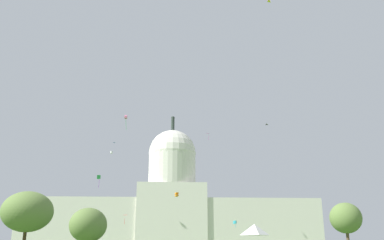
# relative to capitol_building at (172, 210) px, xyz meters

# --- Properties ---
(capitol_building) EXTENTS (144.89, 24.20, 67.20)m
(capitol_building) POSITION_rel_capitol_building_xyz_m (0.00, 0.00, 0.00)
(capitol_building) COLOR silver
(capitol_building) RESTS_ON ground_plane
(event_tent) EXTENTS (4.73, 5.47, 6.14)m
(event_tent) POSITION_rel_capitol_building_xyz_m (16.42, -120.25, -15.71)
(event_tent) COLOR white
(event_tent) RESTS_ON ground_plane
(tree_west_far) EXTENTS (14.49, 14.72, 12.11)m
(tree_west_far) POSITION_rel_capitol_building_xyz_m (-24.43, -88.27, -11.52)
(tree_west_far) COLOR #42301E
(tree_west_far) RESTS_ON ground_plane
(tree_east_near) EXTENTS (10.06, 9.79, 13.70)m
(tree_east_near) POSITION_rel_capitol_building_xyz_m (49.00, -91.27, -9.51)
(tree_east_near) COLOR brown
(tree_east_near) RESTS_ON ground_plane
(tree_west_mid) EXTENTS (14.33, 14.54, 12.36)m
(tree_west_mid) POSITION_rel_capitol_building_xyz_m (-30.47, -123.16, -10.55)
(tree_west_mid) COLOR #42301E
(tree_west_mid) RESTS_ON ground_plane
(kite_magenta_high) EXTENTS (1.81, 1.36, 2.83)m
(kite_magenta_high) POSITION_rel_capitol_building_xyz_m (16.07, -28.24, 31.56)
(kite_magenta_high) COLOR #D1339E
(kite_blue_high) EXTENTS (1.20, 1.61, 0.17)m
(kite_blue_high) POSITION_rel_capitol_building_xyz_m (-23.71, -44.33, 22.82)
(kite_blue_high) COLOR blue
(kite_black_high) EXTENTS (1.00, 1.46, 0.35)m
(kite_black_high) POSITION_rel_capitol_building_xyz_m (29.80, -84.23, 19.61)
(kite_black_high) COLOR black
(kite_yellow_high) EXTENTS (1.13, 1.34, 0.24)m
(kite_yellow_high) POSITION_rel_capitol_building_xyz_m (19.51, -129.89, 35.23)
(kite_yellow_high) COLOR yellow
(kite_pink_mid) EXTENTS (0.65, 0.71, 3.77)m
(kite_pink_mid) POSITION_rel_capitol_building_xyz_m (-12.95, -110.82, 13.57)
(kite_pink_mid) COLOR pink
(kite_red_low) EXTENTS (1.10, 0.95, 2.20)m
(kite_red_low) POSITION_rel_capitol_building_xyz_m (-14.12, -88.70, -9.31)
(kite_red_low) COLOR red
(kite_white_high) EXTENTS (1.13, 1.14, 2.23)m
(kite_white_high) POSITION_rel_capitol_building_xyz_m (-27.92, -24.03, 23.52)
(kite_white_high) COLOR white
(kite_green_mid) EXTENTS (1.01, 0.47, 3.78)m
(kite_green_mid) POSITION_rel_capitol_building_xyz_m (-22.66, -86.35, 2.14)
(kite_green_mid) COLOR green
(kite_gold_low) EXTENTS (1.10, 1.10, 3.03)m
(kite_gold_low) POSITION_rel_capitol_building_xyz_m (-31.16, -35.54, -10.38)
(kite_gold_low) COLOR gold
(kite_cyan_low) EXTENTS (1.43, 1.41, 2.48)m
(kite_cyan_low) POSITION_rel_capitol_building_xyz_m (22.42, -56.73, -8.92)
(kite_cyan_low) COLOR #33BCDB
(kite_orange_mid) EXTENTS (1.50, 1.53, 1.55)m
(kite_orange_mid) POSITION_rel_capitol_building_xyz_m (1.21, -55.69, 1.04)
(kite_orange_mid) COLOR orange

